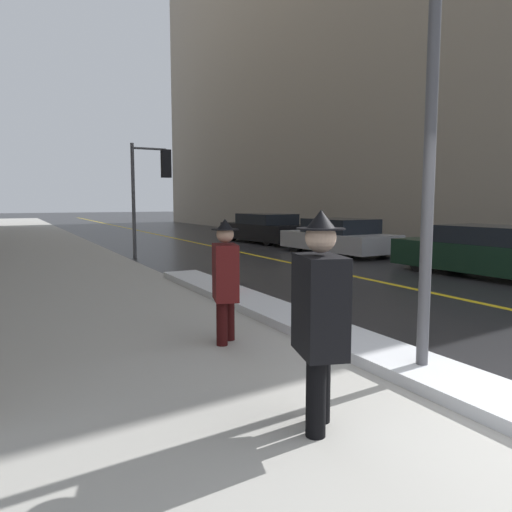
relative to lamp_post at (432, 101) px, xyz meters
name	(u,v)px	position (x,y,z in m)	size (l,w,h in m)	color
sidewalk_slab	(56,257)	(-2.25, 13.49, -2.78)	(4.00, 80.00, 0.01)	#B2AFA8
road_centre_stripe	(226,249)	(3.75, 13.49, -2.79)	(0.16, 80.00, 0.00)	gold
snow_bank_curb	(281,314)	(-0.01, 2.89, -2.72)	(0.82, 9.73, 0.14)	white
building_facade_right	(322,9)	(12.75, 20.49, 9.66)	(6.00, 36.00, 24.90)	gray
lamp_post	(432,101)	(0.00, 0.00, 0.00)	(0.28, 0.28, 4.63)	#515156
traffic_light_near	(154,176)	(0.68, 12.27, -0.18)	(1.31, 0.32, 3.62)	#515156
pedestrian_nearside	(320,312)	(-1.64, -0.51, -1.83)	(0.45, 0.60, 1.75)	black
pedestrian_trailing	(225,276)	(-1.32, 2.04, -1.92)	(0.41, 0.55, 1.59)	#340C0C
parked_car_dark_green	(493,253)	(6.60, 4.24, -2.20)	(2.09, 4.90, 1.23)	black
parked_car_silver	(338,237)	(6.45, 10.15, -2.21)	(2.15, 4.43, 1.21)	#B2B2B7
parked_car_black	(265,229)	(6.52, 15.53, -2.19)	(2.25, 4.93, 1.26)	black
fire_hydrant	(233,279)	(0.07, 4.83, -2.44)	(0.20, 0.20, 0.70)	red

